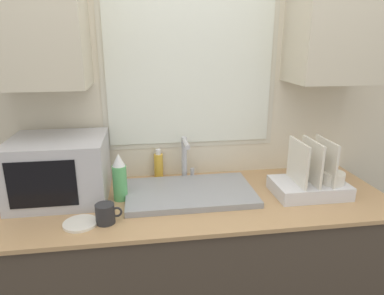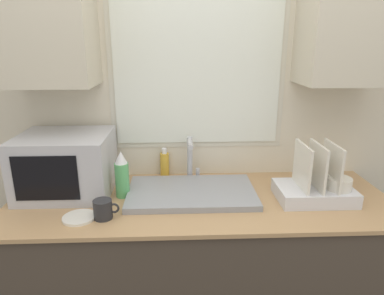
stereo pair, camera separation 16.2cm
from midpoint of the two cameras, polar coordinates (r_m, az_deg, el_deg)
name	(u,v)px [view 1 (the left image)]	position (r m, az deg, el deg)	size (l,w,h in m)	color
countertop	(199,272)	(2.00, -1.22, -20.17)	(1.93, 0.71, 0.91)	#42382D
wall_back	(191,90)	(1.94, -2.66, 9.53)	(6.00, 0.38, 2.60)	beige
sink_basin	(190,192)	(1.78, -2.96, -7.55)	(0.65, 0.40, 0.03)	gray
faucet	(185,156)	(1.93, -3.51, -1.40)	(0.08, 0.16, 0.25)	#B7B7BC
microwave	(60,168)	(1.86, -23.54, -3.27)	(0.46, 0.40, 0.31)	#B2B2B7
dish_rack	(312,182)	(1.85, 16.97, -5.54)	(0.37, 0.25, 0.29)	silver
spray_bottle	(120,178)	(1.75, -14.60, -4.97)	(0.07, 0.07, 0.24)	#59B266
soap_bottle	(159,165)	(2.00, -7.92, -2.95)	(0.05, 0.05, 0.17)	gold
mug_near_sink	(106,214)	(1.58, -17.14, -10.56)	(0.12, 0.08, 0.09)	#262628
small_plate	(80,223)	(1.62, -20.94, -11.81)	(0.15, 0.15, 0.01)	silver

